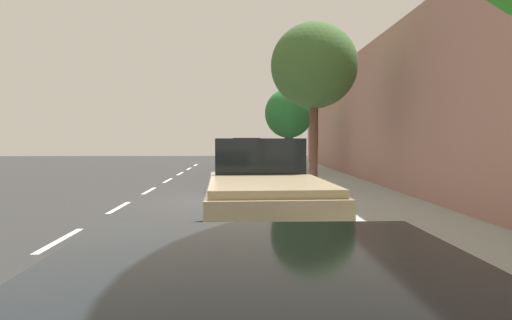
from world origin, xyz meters
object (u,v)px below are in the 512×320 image
(parked_sedan_red_far, at_px, (244,162))
(parked_sedan_silver_mid, at_px, (246,169))
(street_tree_corner, at_px, (289,114))
(parked_suv_green_farthest, at_px, (245,153))
(cyclist_with_backpack, at_px, (280,169))
(parked_pickup_tan_second, at_px, (261,195))
(bicycle_at_curb, at_px, (271,193))
(street_tree_far_end, at_px, (314,66))

(parked_sedan_red_far, bearing_deg, parked_sedan_silver_mid, -89.46)
(parked_sedan_silver_mid, bearing_deg, street_tree_corner, 71.58)
(parked_suv_green_farthest, xyz_separation_m, street_tree_corner, (2.34, -4.91, 2.24))
(cyclist_with_backpack, xyz_separation_m, street_tree_corner, (1.44, 12.25, 2.16))
(parked_pickup_tan_second, xyz_separation_m, cyclist_with_backpack, (0.68, 4.18, 0.20))
(parked_suv_green_farthest, height_order, cyclist_with_backpack, parked_suv_green_farthest)
(parked_sedan_silver_mid, distance_m, street_tree_corner, 7.86)
(parked_pickup_tan_second, distance_m, street_tree_corner, 16.74)
(parked_sedan_red_far, distance_m, street_tree_corner, 3.63)
(parked_suv_green_farthest, distance_m, bicycle_at_curb, 16.73)
(parked_suv_green_farthest, bearing_deg, street_tree_corner, -64.51)
(street_tree_far_end, relative_size, street_tree_corner, 1.29)
(parked_suv_green_farthest, height_order, street_tree_far_end, street_tree_far_end)
(parked_pickup_tan_second, height_order, parked_sedan_silver_mid, parked_pickup_tan_second)
(parked_pickup_tan_second, bearing_deg, street_tree_corner, 82.62)
(cyclist_with_backpack, bearing_deg, street_tree_corner, 83.28)
(parked_pickup_tan_second, bearing_deg, bicycle_at_curb, 84.30)
(parked_sedan_silver_mid, relative_size, cyclist_with_backpack, 2.51)
(cyclist_with_backpack, relative_size, street_tree_corner, 0.40)
(parked_sedan_silver_mid, relative_size, bicycle_at_curb, 2.81)
(parked_sedan_silver_mid, bearing_deg, bicycle_at_curb, -81.75)
(parked_pickup_tan_second, relative_size, cyclist_with_backpack, 3.00)
(parked_sedan_silver_mid, bearing_deg, parked_suv_green_farthest, 89.94)
(parked_sedan_silver_mid, xyz_separation_m, parked_sedan_red_far, (-0.06, 6.01, 0.00))
(parked_sedan_red_far, bearing_deg, street_tree_far_end, -72.91)
(parked_sedan_silver_mid, height_order, street_tree_corner, street_tree_corner)
(parked_suv_green_farthest, relative_size, street_tree_corner, 1.06)
(street_tree_corner, bearing_deg, cyclist_with_backpack, -96.72)
(parked_pickup_tan_second, relative_size, parked_suv_green_farthest, 1.12)
(parked_pickup_tan_second, relative_size, street_tree_corner, 1.19)
(bicycle_at_curb, height_order, cyclist_with_backpack, cyclist_with_backpack)
(parked_sedan_red_far, bearing_deg, bicycle_at_curb, -86.05)
(parked_suv_green_farthest, distance_m, cyclist_with_backpack, 17.18)
(parked_suv_green_farthest, bearing_deg, parked_sedan_silver_mid, -90.06)
(parked_sedan_silver_mid, distance_m, street_tree_far_end, 4.75)
(parked_sedan_red_far, bearing_deg, street_tree_corner, 23.57)
(parked_sedan_silver_mid, height_order, bicycle_at_curb, parked_sedan_silver_mid)
(parked_suv_green_farthest, xyz_separation_m, street_tree_far_end, (2.34, -13.79, 3.43))
(parked_sedan_red_far, height_order, bicycle_at_curb, parked_sedan_red_far)
(street_tree_far_end, distance_m, street_tree_corner, 8.96)
(parked_pickup_tan_second, bearing_deg, parked_sedan_silver_mid, 91.36)
(cyclist_with_backpack, height_order, street_tree_far_end, street_tree_far_end)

